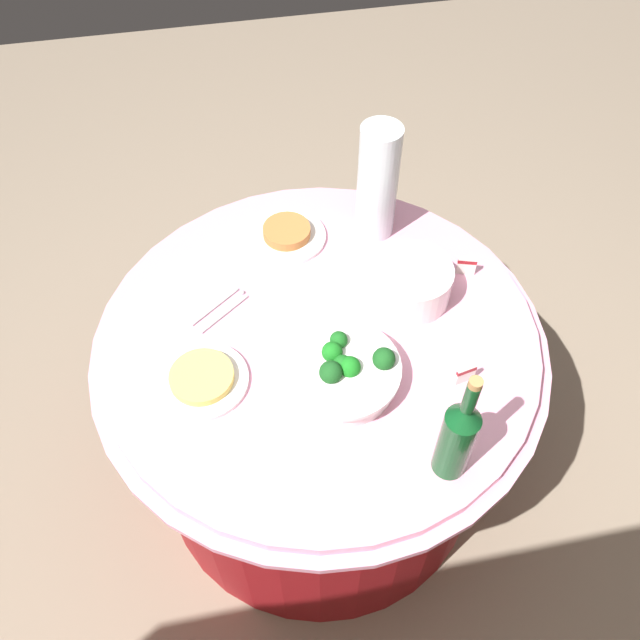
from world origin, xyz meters
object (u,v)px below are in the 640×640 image
broccoli_bowl (342,372)px  wine_bottle (458,437)px  decorative_fruit_vase (377,189)px  label_placard_front (467,265)px  food_plate_peanuts (287,234)px  label_placard_mid (466,374)px  food_plate_noodles (202,379)px  serving_tongs (222,308)px  plate_stack (411,283)px

broccoli_bowl → wine_bottle: wine_bottle is taller
decorative_fruit_vase → label_placard_front: decorative_fruit_vase is taller
decorative_fruit_vase → food_plate_peanuts: bearing=-2.8°
food_plate_peanuts → label_placard_front: 0.50m
label_placard_front → label_placard_mid: (0.12, 0.33, 0.00)m
broccoli_bowl → food_plate_noodles: 0.33m
broccoli_bowl → label_placard_mid: bearing=168.4°
food_plate_noodles → food_plate_peanuts: size_ratio=1.00×
decorative_fruit_vase → label_placard_mid: decorative_fruit_vase is taller
broccoli_bowl → food_plate_peanuts: (0.05, -0.50, -0.02)m
serving_tongs → label_placard_front: label_placard_front is taller
plate_stack → decorative_fruit_vase: bearing=-83.3°
decorative_fruit_vase → label_placard_front: (-0.20, 0.21, -0.12)m
food_plate_noodles → food_plate_peanuts: bearing=-122.2°
wine_bottle → food_plate_peanuts: bearing=-73.1°
food_plate_peanuts → wine_bottle: bearing=106.9°
wine_bottle → label_placard_mid: (-0.10, -0.20, -0.10)m
label_placard_mid → food_plate_peanuts: bearing=-59.1°
plate_stack → food_plate_noodles: (0.56, 0.17, -0.04)m
plate_stack → serving_tongs: 0.49m
broccoli_bowl → label_placard_mid: 0.29m
label_placard_front → wine_bottle: bearing=67.5°
wine_bottle → label_placard_mid: bearing=-117.4°
plate_stack → label_placard_mid: 0.29m
serving_tongs → label_placard_mid: (-0.54, 0.33, 0.03)m
food_plate_noodles → food_plate_peanuts: (-0.28, -0.44, 0.00)m
serving_tongs → label_placard_front: size_ratio=2.80×
food_plate_noodles → wine_bottle: bearing=147.7°
decorative_fruit_vase → serving_tongs: 0.52m
plate_stack → wine_bottle: wine_bottle is taller
food_plate_peanuts → label_placard_mid: 0.65m
serving_tongs → food_plate_peanuts: (-0.21, -0.22, 0.01)m
decorative_fruit_vase → food_plate_noodles: decorative_fruit_vase is taller
decorative_fruit_vase → food_plate_noodles: bearing=39.0°
food_plate_peanuts → plate_stack: bearing=135.8°
plate_stack → serving_tongs: bearing=-5.5°
broccoli_bowl → decorative_fruit_vase: 0.54m
wine_bottle → decorative_fruit_vase: decorative_fruit_vase is taller
plate_stack → food_plate_peanuts: size_ratio=0.95×
broccoli_bowl → label_placard_mid: size_ratio=5.09×
broccoli_bowl → decorative_fruit_vase: decorative_fruit_vase is taller
broccoli_bowl → food_plate_peanuts: broccoli_bowl is taller
serving_tongs → label_placard_mid: label_placard_mid is taller
plate_stack → wine_bottle: (0.05, 0.48, 0.08)m
broccoli_bowl → decorative_fruit_vase: bearing=-112.4°
label_placard_front → plate_stack: bearing=15.0°
plate_stack → decorative_fruit_vase: size_ratio=0.62×
broccoli_bowl → wine_bottle: size_ratio=0.83×
plate_stack → serving_tongs: size_ratio=1.36×
broccoli_bowl → label_placard_front: broccoli_bowl is taller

